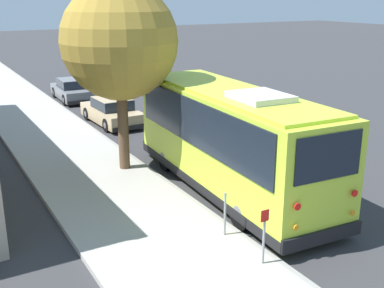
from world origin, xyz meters
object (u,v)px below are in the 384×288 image
Objects in this scene: parked_sedan_gray at (72,90)px; street_tree at (118,33)px; shuttle_bus at (230,135)px; parked_sedan_tan at (112,112)px; sign_post_near at (264,236)px; sign_post_far at (225,214)px.

parked_sedan_gray is 0.60× the size of street_tree.
parked_sedan_gray is at bearing 4.51° from shuttle_bus.
shuttle_bus is at bearing -146.06° from street_tree.
street_tree is (-13.00, 1.93, 4.28)m from parked_sedan_gray.
parked_sedan_gray is (16.40, 0.35, -1.26)m from shuttle_bus.
parked_sedan_gray is 13.82m from street_tree.
shuttle_bus is 5.09m from street_tree.
shuttle_bus is 10.01m from parked_sedan_tan.
sign_post_near is at bearing 171.36° from parked_sedan_tan.
street_tree is at bearing 37.21° from shuttle_bus.
parked_sedan_tan is 12.77m from sign_post_far.
street_tree is at bearing 160.91° from parked_sedan_tan.
street_tree reaches higher than sign_post_near.
street_tree is at bearing 173.10° from parked_sedan_gray.
shuttle_bus reaches higher than parked_sedan_gray.
street_tree reaches higher than parked_sedan_gray.
sign_post_near is (-20.73, 1.61, 0.25)m from parked_sedan_gray.
sign_post_far is at bearing 147.53° from shuttle_bus.
parked_sedan_tan is 0.62× the size of street_tree.
shuttle_bus reaches higher than parked_sedan_tan.
sign_post_near is (-7.73, -0.32, -4.04)m from street_tree.
shuttle_bus is at bearing -35.74° from sign_post_far.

